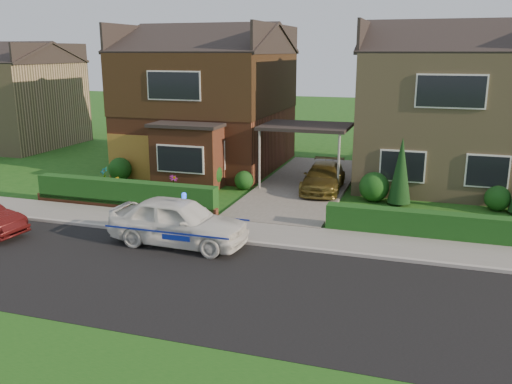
% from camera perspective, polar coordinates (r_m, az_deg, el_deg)
% --- Properties ---
extents(ground, '(120.00, 120.00, 0.00)m').
position_cam_1_polar(ground, '(14.41, -4.71, -9.53)').
color(ground, '#184C14').
rests_on(ground, ground).
extents(road, '(60.00, 6.00, 0.02)m').
position_cam_1_polar(road, '(14.41, -4.71, -9.53)').
color(road, black).
rests_on(road, ground).
extents(kerb, '(60.00, 0.16, 0.12)m').
position_cam_1_polar(kerb, '(17.04, -0.80, -5.37)').
color(kerb, '#9E9993').
rests_on(kerb, ground).
extents(sidewalk, '(60.00, 2.00, 0.10)m').
position_cam_1_polar(sidewalk, '(17.98, 0.27, -4.31)').
color(sidewalk, slate).
rests_on(sidewalk, ground).
extents(driveway, '(3.80, 12.00, 0.12)m').
position_cam_1_polar(driveway, '(24.39, 5.15, 0.74)').
color(driveway, '#666059').
rests_on(driveway, ground).
extents(house_left, '(7.50, 9.53, 7.25)m').
position_cam_1_polar(house_left, '(28.29, -5.02, 10.36)').
color(house_left, brown).
rests_on(house_left, ground).
extents(house_right, '(7.50, 8.06, 7.25)m').
position_cam_1_polar(house_right, '(26.22, 19.45, 8.94)').
color(house_right, '#93815A').
rests_on(house_right, ground).
extents(carport_link, '(3.80, 3.00, 2.77)m').
position_cam_1_polar(carport_link, '(23.86, 5.27, 6.78)').
color(carport_link, black).
rests_on(carport_link, ground).
extents(garage_door, '(2.20, 0.10, 2.10)m').
position_cam_1_polar(garage_door, '(26.26, -13.20, 3.62)').
color(garage_door, brown).
rests_on(garage_door, ground).
extents(dwarf_wall, '(7.70, 0.25, 0.36)m').
position_cam_1_polar(dwarf_wall, '(21.33, -13.76, -1.32)').
color(dwarf_wall, brown).
rests_on(dwarf_wall, ground).
extents(hedge_left, '(7.50, 0.55, 0.90)m').
position_cam_1_polar(hedge_left, '(21.50, -13.53, -1.68)').
color(hedge_left, '#123611').
rests_on(hedge_left, ground).
extents(hedge_right, '(7.50, 0.55, 0.80)m').
position_cam_1_polar(hedge_right, '(18.45, 19.01, -4.81)').
color(hedge_right, '#123611').
rests_on(hedge_right, ground).
extents(shrub_left_far, '(1.08, 1.08, 1.08)m').
position_cam_1_polar(shrub_left_far, '(26.10, -14.12, 2.36)').
color(shrub_left_far, '#123611').
rests_on(shrub_left_far, ground).
extents(shrub_left_mid, '(1.32, 1.32, 1.32)m').
position_cam_1_polar(shrub_left_mid, '(23.86, -5.15, 1.91)').
color(shrub_left_mid, '#123611').
rests_on(shrub_left_mid, ground).
extents(shrub_left_near, '(0.84, 0.84, 0.84)m').
position_cam_1_polar(shrub_left_near, '(23.62, -1.27, 1.24)').
color(shrub_left_near, '#123611').
rests_on(shrub_left_near, ground).
extents(shrub_right_near, '(1.20, 1.20, 1.20)m').
position_cam_1_polar(shrub_right_near, '(22.24, 12.33, 0.53)').
color(shrub_right_near, '#123611').
rests_on(shrub_right_near, ground).
extents(shrub_right_mid, '(0.96, 0.96, 0.96)m').
position_cam_1_polar(shrub_right_mid, '(22.45, 24.08, -0.61)').
color(shrub_right_mid, '#123611').
rests_on(shrub_right_mid, ground).
extents(conifer_a, '(0.90, 0.90, 2.60)m').
position_cam_1_polar(conifer_a, '(21.83, 14.98, 1.99)').
color(conifer_a, black).
rests_on(conifer_a, ground).
extents(neighbour_left, '(6.50, 7.00, 5.20)m').
position_cam_1_polar(neighbour_left, '(37.84, -24.18, 8.38)').
color(neighbour_left, '#93815A').
rests_on(neighbour_left, ground).
extents(police_car, '(4.03, 4.45, 1.66)m').
position_cam_1_polar(police_car, '(16.99, -8.15, -3.12)').
color(police_car, silver).
rests_on(police_car, ground).
extents(driveway_car, '(1.75, 3.95, 1.13)m').
position_cam_1_polar(driveway_car, '(23.20, 7.11, 1.55)').
color(driveway_car, brown).
rests_on(driveway_car, driveway).
extents(potted_plant_a, '(0.48, 0.42, 0.77)m').
position_cam_1_polar(potted_plant_a, '(25.59, -15.66, 1.66)').
color(potted_plant_a, gray).
rests_on(potted_plant_a, ground).
extents(potted_plant_b, '(0.53, 0.52, 0.75)m').
position_cam_1_polar(potted_plant_b, '(23.62, -14.63, 0.65)').
color(potted_plant_b, gray).
rests_on(potted_plant_b, ground).
extents(potted_plant_c, '(0.55, 0.55, 0.77)m').
position_cam_1_polar(potted_plant_c, '(23.26, -8.68, 0.77)').
color(potted_plant_c, gray).
rests_on(potted_plant_c, ground).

